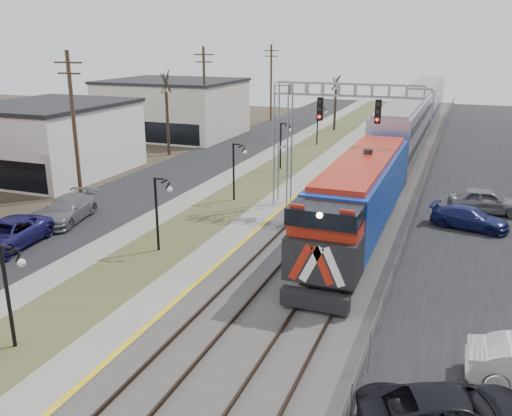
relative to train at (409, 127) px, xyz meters
The scene contains 18 objects.
street_west 21.04m from the train, 144.63° to the right, with size 7.00×120.00×0.04m, color black.
sidewalk 17.61m from the train, 136.01° to the right, with size 2.00×120.00×0.08m, color gray.
grass_median 15.62m from the train, 128.21° to the right, with size 4.00×120.00×0.06m, color #4C532C.
platform 13.98m from the train, 118.31° to the right, with size 2.00×120.00×0.24m, color gray.
ballast_bed 12.48m from the train, 97.08° to the right, with size 8.00×120.00×0.20m, color #595651.
platform_edge 13.57m from the train, 114.97° to the right, with size 0.24×120.00×0.01m, color gold.
track_near 12.83m from the train, 106.17° to the right, with size 1.58×120.00×0.15m.
track_far 12.35m from the train, 90.00° to the right, with size 1.58×120.00×0.15m.
train is the anchor object (origin of this frame).
signal_gantry 19.74m from the train, 102.65° to the right, with size 9.00×1.07×8.15m.
lampposts 30.32m from the train, 108.27° to the right, with size 0.14×62.14×4.00m.
utility_poles 29.86m from the train, 132.18° to the right, with size 0.28×80.28×10.00m.
fence 12.54m from the train, 77.39° to the right, with size 0.04×120.00×1.60m, color gray.
bare_trees 19.91m from the train, 155.82° to the right, with size 12.30×42.30×5.95m.
car_lot_d 20.38m from the train, 73.66° to the right, with size 1.79×4.40×1.28m, color navy.
car_lot_e 17.34m from the train, 67.37° to the right, with size 1.88×4.67×1.59m, color slate.
car_street_a 36.06m from the train, 118.43° to the right, with size 2.50×5.43×1.51m, color #1A1751.
car_street_b 31.95m from the train, 122.60° to the right, with size 2.09×5.13×1.49m, color slate.
Camera 1 is at (10.35, -4.91, 10.68)m, focal length 38.00 mm.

